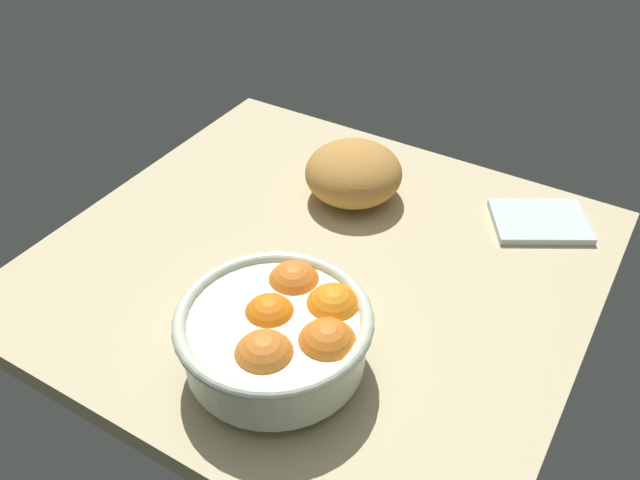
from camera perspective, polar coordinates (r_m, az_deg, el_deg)
The scene contains 4 objects.
ground_plane at distance 93.85cm, azimuth -0.25°, elevation -2.39°, with size 71.63×67.91×3.00cm, color #C7B78D.
fruit_bowl at distance 75.74cm, azimuth -3.20°, elevation -7.76°, with size 21.98×21.98×9.61cm.
bread_loaf at distance 102.46cm, azimuth 2.84°, elevation 5.65°, with size 14.67×14.60×8.57cm, color #C0853D.
napkin_folded at distance 103.76cm, azimuth 17.99°, elevation 1.50°, with size 13.45×9.92×1.12cm, color silver.
Camera 1 is at (36.54, -60.12, 60.62)cm, focal length 38.07 mm.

